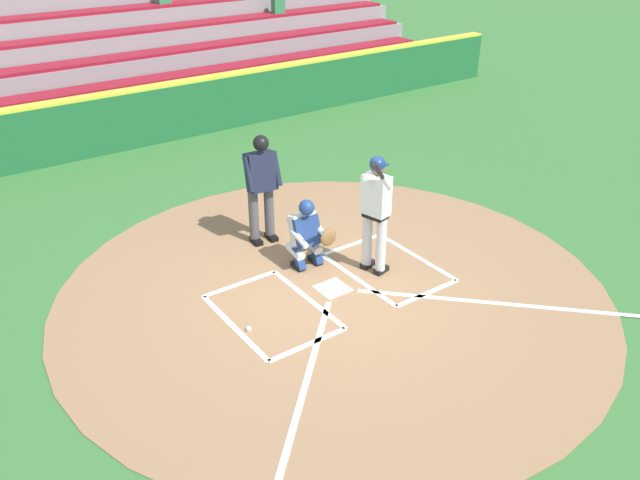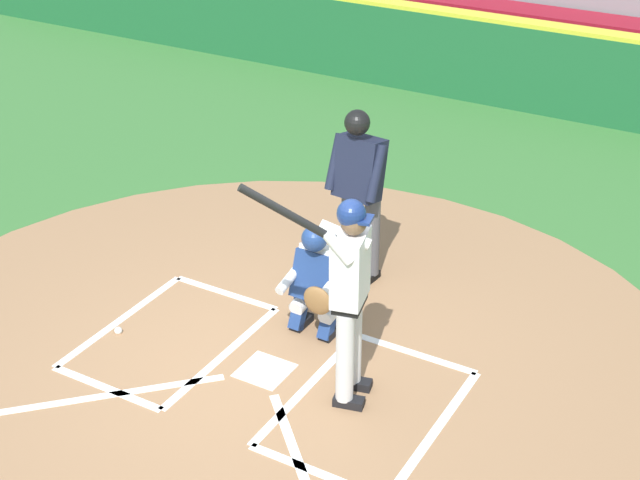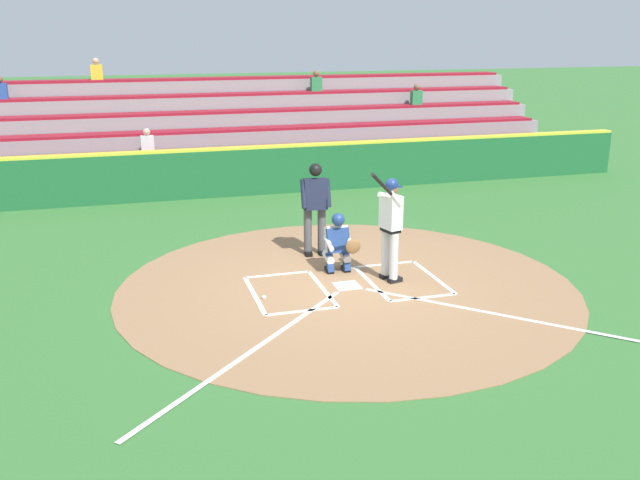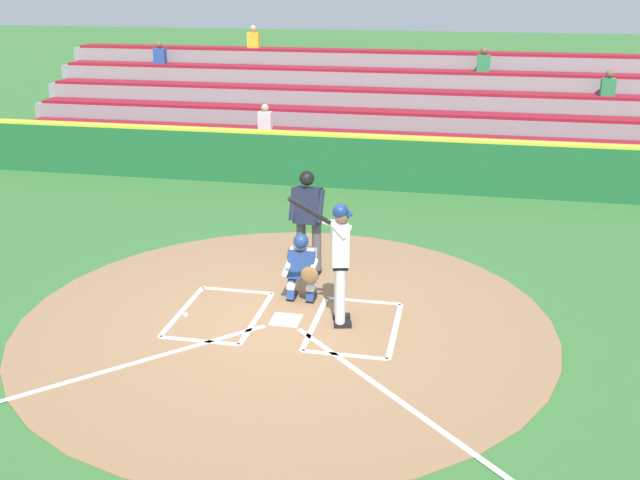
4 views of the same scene
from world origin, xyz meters
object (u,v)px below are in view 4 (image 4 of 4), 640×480
Objects in this scene: catcher at (302,266)px; plate_umpire at (308,215)px; batter at (339,255)px; baseball at (186,315)px.

catcher is 1.19m from plate_umpire.
batter is 2.57m from baseball.
baseball is (2.33, 0.24, -1.06)m from batter.
catcher is 15.27× the size of baseball.
catcher reaches higher than baseball.
baseball is (1.47, 2.05, -1.04)m from plate_umpire.
catcher is (0.72, -0.73, -0.51)m from batter.
plate_umpire is at bearing -64.57° from batter.
plate_umpire is 2.72m from baseball.
batter is at bearing 134.54° from catcher.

